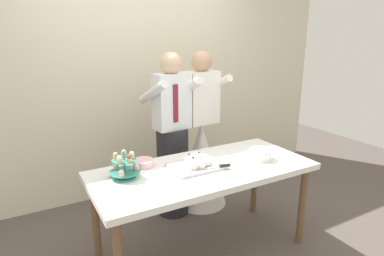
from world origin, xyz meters
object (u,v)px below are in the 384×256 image
(plate_stack, at_px, (260,154))
(dessert_table, at_px, (204,176))
(round_cake, at_px, (143,164))
(person_bride, at_px, (201,153))
(main_cake_tray, at_px, (197,163))
(cupcake_stand, at_px, (124,166))
(person_groom, at_px, (172,145))

(plate_stack, bearing_deg, dessert_table, 171.95)
(round_cake, distance_m, person_bride, 1.00)
(main_cake_tray, distance_m, round_cake, 0.43)
(plate_stack, xyz_separation_m, person_bride, (-0.10, 0.82, -0.24))
(main_cake_tray, bearing_deg, cupcake_stand, 170.61)
(cupcake_stand, distance_m, main_cake_tray, 0.58)
(dessert_table, distance_m, main_cake_tray, 0.13)
(dessert_table, relative_size, person_groom, 1.08)
(person_bride, bearing_deg, main_cake_tray, -123.07)
(dessert_table, distance_m, plate_stack, 0.54)
(plate_stack, bearing_deg, cupcake_stand, 169.92)
(main_cake_tray, distance_m, person_bride, 0.88)
(cupcake_stand, xyz_separation_m, round_cake, (0.19, 0.12, -0.06))
(dessert_table, relative_size, round_cake, 7.50)
(cupcake_stand, relative_size, person_bride, 0.14)
(main_cake_tray, height_order, person_groom, person_groom)
(dessert_table, relative_size, cupcake_stand, 7.83)
(person_bride, bearing_deg, dessert_table, -119.37)
(cupcake_stand, relative_size, person_groom, 0.14)
(round_cake, bearing_deg, main_cake_tray, -29.51)
(dessert_table, distance_m, person_groom, 0.71)
(plate_stack, relative_size, person_bride, 0.12)
(cupcake_stand, height_order, plate_stack, cupcake_stand)
(cupcake_stand, bearing_deg, main_cake_tray, -9.39)
(cupcake_stand, distance_m, person_groom, 0.90)
(cupcake_stand, xyz_separation_m, main_cake_tray, (0.57, -0.09, -0.05))
(main_cake_tray, xyz_separation_m, person_bride, (0.47, 0.72, -0.23))
(round_cake, relative_size, person_groom, 0.14)
(plate_stack, bearing_deg, main_cake_tray, 169.24)
(dessert_table, bearing_deg, person_groom, 84.96)
(cupcake_stand, distance_m, round_cake, 0.23)
(plate_stack, distance_m, person_groom, 0.91)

